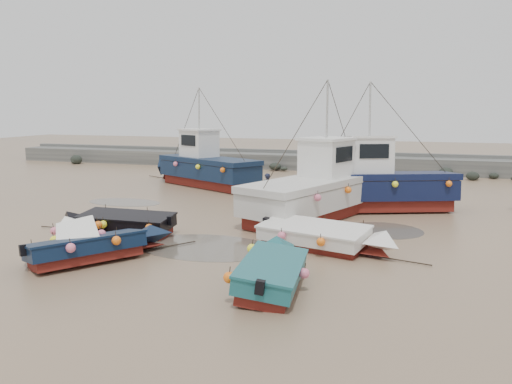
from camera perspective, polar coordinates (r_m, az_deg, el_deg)
ground at (r=19.37m, az=0.65°, el=-5.36°), size 120.00×120.00×0.00m
seawall at (r=40.50m, az=9.80°, el=3.29°), size 60.00×4.92×1.50m
puddle_a at (r=18.33m, az=-5.70°, el=-6.27°), size 5.34×5.34×0.01m
puddle_b at (r=21.32m, az=14.26°, el=-4.25°), size 3.31×3.31×0.01m
puddle_c at (r=27.59m, az=-14.81°, el=-1.14°), size 4.12×4.12×0.01m
puddle_d at (r=27.93m, az=10.74°, el=-0.86°), size 5.60×5.60×0.01m
dinghy_0 at (r=18.88m, az=-19.47°, el=-4.60°), size 4.18×4.91×1.43m
dinghy_1 at (r=17.38m, az=-17.68°, el=-5.72°), size 4.15×5.28×1.43m
dinghy_2 at (r=14.34m, az=1.84°, el=-8.50°), size 2.20×5.73×1.43m
dinghy_4 at (r=20.73m, az=-15.41°, el=-3.16°), size 6.14×2.01×1.43m
dinghy_5 at (r=18.03m, az=7.71°, el=-4.81°), size 6.14×3.00×1.43m
cabin_boat_0 at (r=32.45m, az=-6.14°, el=3.07°), size 9.83×6.05×6.22m
cabin_boat_1 at (r=23.14m, az=7.41°, el=0.35°), size 5.94×10.75×6.22m
cabin_boat_2 at (r=25.01m, az=13.39°, el=0.97°), size 9.46×5.00×6.22m
person at (r=26.20m, az=1.24°, el=-1.39°), size 0.71×0.68×1.64m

